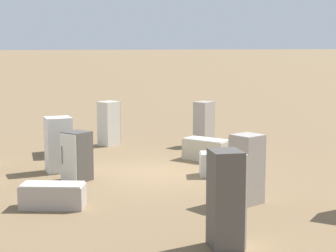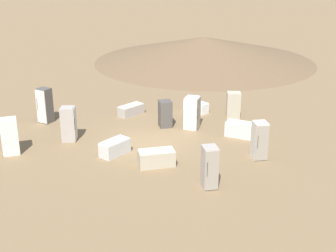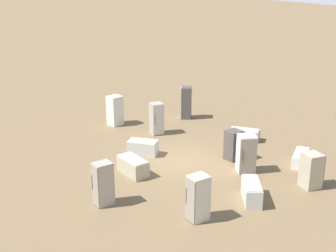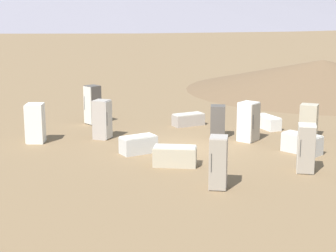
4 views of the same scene
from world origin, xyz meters
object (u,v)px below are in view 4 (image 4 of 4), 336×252
at_px(discarded_fridge_4, 267,122).
at_px(discarded_fridge_0, 249,122).
at_px(discarded_fridge_9, 175,156).
at_px(discarded_fridge_10, 309,121).
at_px(discarded_fridge_6, 218,163).
at_px(discarded_fridge_3, 188,120).
at_px(discarded_fridge_8, 218,121).
at_px(discarded_fridge_7, 138,144).
at_px(discarded_fridge_2, 102,119).
at_px(discarded_fridge_1, 302,143).
at_px(discarded_fridge_5, 35,123).
at_px(discarded_fridge_12, 306,148).
at_px(discarded_fridge_11, 93,105).

bearing_deg(discarded_fridge_4, discarded_fridge_0, 38.94).
height_order(discarded_fridge_9, discarded_fridge_10, discarded_fridge_10).
bearing_deg(discarded_fridge_6, discarded_fridge_3, -77.55).
height_order(discarded_fridge_3, discarded_fridge_8, discarded_fridge_8).
bearing_deg(discarded_fridge_8, discarded_fridge_4, 40.28).
bearing_deg(discarded_fridge_7, discarded_fridge_0, -97.49).
bearing_deg(discarded_fridge_9, discarded_fridge_2, -136.84).
relative_size(discarded_fridge_1, discarded_fridge_5, 0.97).
distance_m(discarded_fridge_3, discarded_fridge_4, 3.79).
bearing_deg(discarded_fridge_6, discarded_fridge_4, -100.81).
distance_m(discarded_fridge_1, discarded_fridge_12, 2.63).
bearing_deg(discarded_fridge_7, discarded_fridge_8, -82.38).
distance_m(discarded_fridge_1, discarded_fridge_9, 5.37).
distance_m(discarded_fridge_2, discarded_fridge_8, 5.09).
bearing_deg(discarded_fridge_8, discarded_fridge_12, -57.82).
relative_size(discarded_fridge_1, discarded_fridge_8, 1.15).
distance_m(discarded_fridge_5, discarded_fridge_9, 6.89).
xyz_separation_m(discarded_fridge_3, discarded_fridge_7, (-1.42, 5.38, 0.05)).
height_order(discarded_fridge_5, discarded_fridge_11, discarded_fridge_11).
xyz_separation_m(discarded_fridge_4, discarded_fridge_6, (-2.90, 8.86, 0.55)).
distance_m(discarded_fridge_1, discarded_fridge_5, 11.12).
bearing_deg(discarded_fridge_2, discarded_fridge_12, 77.39).
distance_m(discarded_fridge_0, discarded_fridge_12, 4.77).
bearing_deg(discarded_fridge_5, discarded_fridge_2, -75.46).
bearing_deg(discarded_fridge_6, discarded_fridge_12, -142.46).
distance_m(discarded_fridge_6, discarded_fridge_11, 11.19).
relative_size(discarded_fridge_1, discarded_fridge_10, 1.11).
height_order(discarded_fridge_6, discarded_fridge_12, same).
distance_m(discarded_fridge_2, discarded_fridge_10, 9.13).
bearing_deg(discarded_fridge_2, discarded_fridge_6, 53.73).
xyz_separation_m(discarded_fridge_1, discarded_fridge_10, (0.94, -2.74, 0.34)).
xyz_separation_m(discarded_fridge_2, discarded_fridge_8, (-3.86, -3.32, -0.14)).
xyz_separation_m(discarded_fridge_0, discarded_fridge_12, (-3.88, 2.77, 0.01)).
height_order(discarded_fridge_6, discarded_fridge_10, discarded_fridge_6).
relative_size(discarded_fridge_9, discarded_fridge_12, 1.00).
bearing_deg(discarded_fridge_7, discarded_fridge_1, -121.00).
bearing_deg(discarded_fridge_6, discarded_fridge_0, -97.61).
bearing_deg(discarded_fridge_9, discarded_fridge_8, 163.04).
bearing_deg(discarded_fridge_10, discarded_fridge_4, 153.68).
bearing_deg(discarded_fridge_10, discarded_fridge_8, -157.38).
height_order(discarded_fridge_5, discarded_fridge_10, discarded_fridge_5).
bearing_deg(discarded_fridge_12, discarded_fridge_7, -11.69).
relative_size(discarded_fridge_0, discarded_fridge_12, 0.99).
xyz_separation_m(discarded_fridge_6, discarded_fridge_7, (4.85, -1.72, -0.51)).
xyz_separation_m(discarded_fridge_6, discarded_fridge_9, (2.63, -1.18, -0.49)).
height_order(discarded_fridge_2, discarded_fridge_7, discarded_fridge_2).
distance_m(discarded_fridge_10, discarded_fridge_12, 5.47).
relative_size(discarded_fridge_8, discarded_fridge_11, 0.75).
bearing_deg(discarded_fridge_7, discarded_fridge_4, -83.95).
bearing_deg(discarded_fridge_8, discarded_fridge_3, 122.04).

